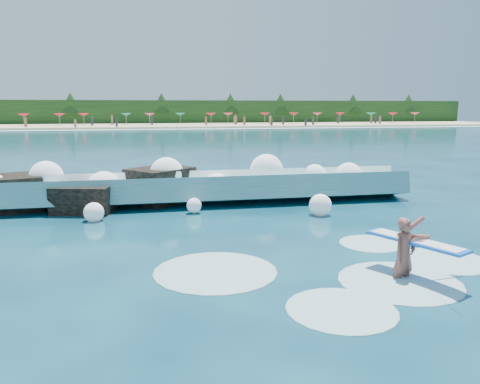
# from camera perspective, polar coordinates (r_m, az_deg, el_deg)

# --- Properties ---
(ground) EXTENTS (200.00, 200.00, 0.00)m
(ground) POSITION_cam_1_polar(r_m,az_deg,el_deg) (11.94, -5.19, -7.63)
(ground) COLOR #07283D
(ground) RESTS_ON ground
(beach) EXTENTS (140.00, 20.00, 0.40)m
(beach) POSITION_cam_1_polar(r_m,az_deg,el_deg) (89.37, -10.82, 7.94)
(beach) COLOR tan
(beach) RESTS_ON ground
(wet_band) EXTENTS (140.00, 5.00, 0.08)m
(wet_band) POSITION_cam_1_polar(r_m,az_deg,el_deg) (78.39, -10.69, 7.51)
(wet_band) COLOR silver
(wet_band) RESTS_ON ground
(treeline) EXTENTS (140.00, 4.00, 5.00)m
(treeline) POSITION_cam_1_polar(r_m,az_deg,el_deg) (99.31, -10.95, 9.48)
(treeline) COLOR black
(treeline) RESTS_ON ground
(breaking_wave) EXTENTS (17.58, 2.76, 1.51)m
(breaking_wave) POSITION_cam_1_polar(r_m,az_deg,el_deg) (18.31, -6.75, 0.38)
(breaking_wave) COLOR teal
(breaking_wave) RESTS_ON ground
(rock_cluster) EXTENTS (8.73, 3.61, 1.57)m
(rock_cluster) POSITION_cam_1_polar(r_m,az_deg,el_deg) (18.30, -19.27, -0.24)
(rock_cluster) COLOR black
(rock_cluster) RESTS_ON ground
(surfer_with_board) EXTENTS (1.42, 2.83, 1.64)m
(surfer_with_board) POSITION_cam_1_polar(r_m,az_deg,el_deg) (10.73, 19.66, -6.91)
(surfer_with_board) COLOR brown
(surfer_with_board) RESTS_ON ground
(wave_spray) EXTENTS (14.77, 4.48, 1.85)m
(wave_spray) POSITION_cam_1_polar(r_m,az_deg,el_deg) (18.10, -7.12, 1.47)
(wave_spray) COLOR white
(wave_spray) RESTS_ON ground
(surf_foam) EXTENTS (9.01, 5.71, 0.14)m
(surf_foam) POSITION_cam_1_polar(r_m,az_deg,el_deg) (10.80, 12.40, -9.81)
(surf_foam) COLOR silver
(surf_foam) RESTS_ON ground
(beach_umbrellas) EXTENTS (113.06, 6.63, 0.50)m
(beach_umbrellas) POSITION_cam_1_polar(r_m,az_deg,el_deg) (91.08, -10.72, 9.27)
(beach_umbrellas) COLOR red
(beach_umbrellas) RESTS_ON ground
(beachgoers) EXTENTS (107.14, 13.74, 1.93)m
(beachgoers) POSITION_cam_1_polar(r_m,az_deg,el_deg) (86.40, -12.35, 8.43)
(beachgoers) COLOR #3F332D
(beachgoers) RESTS_ON ground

